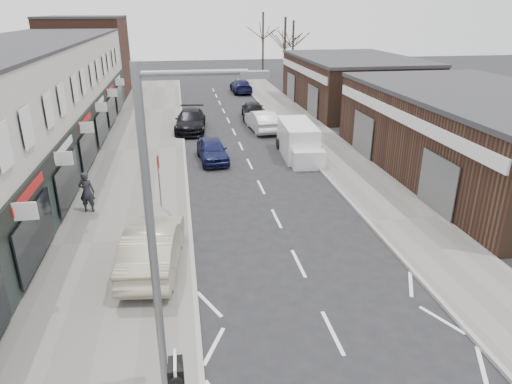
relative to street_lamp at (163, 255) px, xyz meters
name	(u,v)px	position (x,y,z in m)	size (l,w,h in m)	color
ground	(357,383)	(4.53, 0.80, -4.62)	(160.00, 160.00, 0.00)	black
pavement_left	(142,150)	(-2.22, 22.80, -4.56)	(5.50, 64.00, 0.12)	slate
pavement_right	(320,141)	(10.28, 22.80, -4.56)	(3.50, 64.00, 0.12)	slate
shop_terrace_left	(12,109)	(-8.97, 20.30, -1.07)	(8.00, 41.00, 7.10)	beige
brick_block_far	(88,57)	(-8.97, 45.80, -0.62)	(8.00, 10.00, 8.00)	#43251D
right_unit_near	(481,136)	(17.03, 14.80, -2.37)	(10.00, 18.00, 4.50)	#3C261B
right_unit_far	(352,83)	(17.03, 34.80, -2.37)	(10.00, 16.00, 4.50)	#3C261B
tree_far_a	(284,85)	(13.53, 48.80, -4.62)	(3.60, 3.60, 8.00)	#382D26
tree_far_b	(292,78)	(16.03, 54.80, -4.62)	(3.60, 3.60, 7.50)	#382D26
tree_far_c	(263,73)	(13.03, 60.80, -4.62)	(3.60, 3.60, 8.50)	#382D26
street_lamp	(163,255)	(0.00, 0.00, 0.00)	(2.23, 0.22, 8.00)	slate
warning_sign	(159,165)	(-0.63, 12.80, -2.42)	(0.12, 0.80, 2.70)	slate
white_van	(298,141)	(7.84, 19.85, -3.60)	(2.21, 5.62, 2.15)	white
sedan_on_pavement	(153,246)	(-0.77, 7.25, -3.66)	(1.77, 5.07, 1.67)	#A29A81
pedestrian	(87,192)	(-3.96, 12.78, -3.53)	(0.71, 0.46, 1.94)	black
parked_car_left_a	(212,150)	(2.33, 19.80, -3.91)	(1.68, 4.19, 1.43)	#151941
parked_car_left_b	(191,121)	(1.25, 27.69, -3.82)	(2.24, 5.52, 1.60)	black
parked_car_right_a	(262,121)	(6.73, 26.80, -3.82)	(1.70, 4.86, 1.60)	silver
parked_car_right_b	(253,110)	(6.73, 31.08, -3.84)	(1.85, 4.60, 1.57)	black
parked_car_right_c	(241,86)	(7.50, 44.46, -3.87)	(2.10, 5.17, 1.50)	#121338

